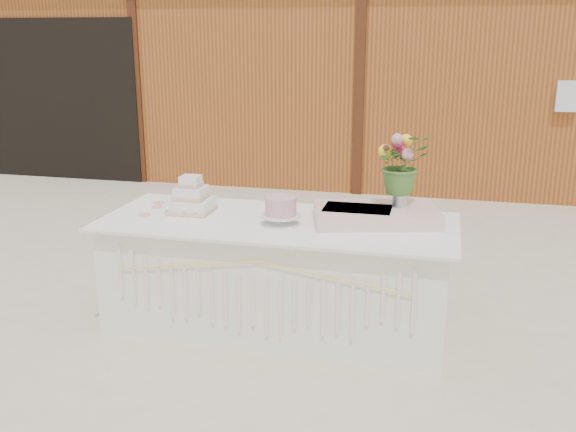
{
  "coord_description": "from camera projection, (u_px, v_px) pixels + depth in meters",
  "views": [
    {
      "loc": [
        1.06,
        -4.02,
        1.98
      ],
      "look_at": [
        0.0,
        0.3,
        0.72
      ],
      "focal_mm": 40.0,
      "sensor_mm": 36.0,
      "label": 1
    }
  ],
  "objects": [
    {
      "name": "flower_vase",
      "position": [
        400.0,
        196.0,
        4.28
      ],
      "size": [
        0.1,
        0.1,
        0.14
      ],
      "primitive_type": "cylinder",
      "color": "silver",
      "rests_on": "satin_runner"
    },
    {
      "name": "bouquet",
      "position": [
        402.0,
        156.0,
        4.21
      ],
      "size": [
        0.48,
        0.47,
        0.4
      ],
      "primitive_type": "imported",
      "rotation": [
        0.0,
        0.0,
        0.64
      ],
      "color": "#436D2B",
      "rests_on": "flower_vase"
    },
    {
      "name": "wedding_cake",
      "position": [
        191.0,
        200.0,
        4.52
      ],
      "size": [
        0.3,
        0.3,
        0.26
      ],
      "rotation": [
        0.0,
        0.0,
        0.02
      ],
      "color": "white",
      "rests_on": "cake_table"
    },
    {
      "name": "cake_table",
      "position": [
        277.0,
        274.0,
        4.43
      ],
      "size": [
        2.4,
        1.0,
        0.77
      ],
      "color": "white",
      "rests_on": "ground"
    },
    {
      "name": "ground",
      "position": [
        278.0,
        325.0,
        4.54
      ],
      "size": [
        80.0,
        80.0,
        0.0
      ],
      "primitive_type": "plane",
      "color": "beige",
      "rests_on": "ground"
    },
    {
      "name": "loose_flowers",
      "position": [
        149.0,
        208.0,
        4.62
      ],
      "size": [
        0.2,
        0.4,
        0.02
      ],
      "primitive_type": null,
      "rotation": [
        0.0,
        0.0,
        -0.12
      ],
      "color": "pink",
      "rests_on": "cake_table"
    },
    {
      "name": "satin_runner",
      "position": [
        376.0,
        215.0,
        4.28
      ],
      "size": [
        0.91,
        0.66,
        0.1
      ],
      "primitive_type": "cube",
      "rotation": [
        0.0,
        0.0,
        0.25
      ],
      "color": "beige",
      "rests_on": "cake_table"
    },
    {
      "name": "pink_cake_stand",
      "position": [
        281.0,
        209.0,
        4.21
      ],
      "size": [
        0.26,
        0.26,
        0.19
      ],
      "color": "silver",
      "rests_on": "cake_table"
    },
    {
      "name": "barn",
      "position": [
        377.0,
        55.0,
        9.69
      ],
      "size": [
        12.6,
        4.6,
        3.3
      ],
      "color": "#A15021",
      "rests_on": "ground"
    }
  ]
}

